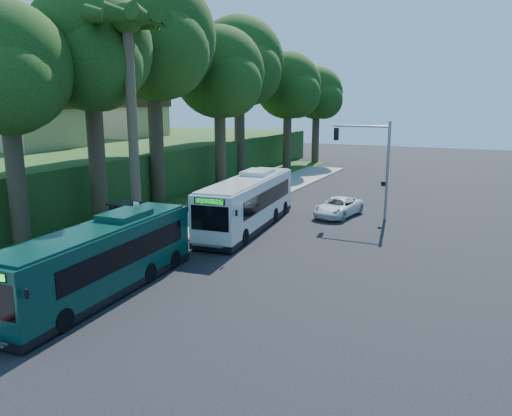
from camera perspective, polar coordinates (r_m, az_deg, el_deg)
The scene contains 19 objects.
ground at distance 29.15m, azimuth 1.39°, elevation -4.55°, with size 140.00×140.00×0.00m, color black.
sidewalk at distance 32.64m, azimuth -10.44°, elevation -2.81°, with size 4.50×70.00×0.12m, color gray.
red_curb at distance 28.23m, azimuth -11.32°, elevation -5.22°, with size 0.25×30.00×0.13m, color maroon.
grass_verge at distance 39.87m, azimuth -12.98°, elevation -0.23°, with size 8.00×70.00×0.06m, color #234719.
bus_shelter at distance 29.99m, azimuth -13.66°, elevation -0.85°, with size 3.20×1.51×2.55m.
stop_sign_pole at distance 27.17m, azimuth -13.42°, elevation -1.59°, with size 0.35×0.06×3.17m.
traffic_signal_pole at distance 36.55m, azimuth 13.29°, elevation 5.64°, with size 4.10×0.30×7.00m.
palm_tree at distance 31.15m, azimuth -14.48°, elevation 19.17°, with size 4.20×4.20×14.40m.
hillside_backdrop at distance 55.62m, azimuth -17.58°, elevation 5.50°, with size 24.00×60.00×8.80m.
tree_0 at distance 34.88m, azimuth -18.34°, elevation 16.22°, with size 8.40×8.00×15.70m.
tree_1 at distance 41.80m, azimuth -11.65°, elevation 17.92°, with size 10.50×10.00×18.26m.
tree_2 at distance 47.57m, azimuth -4.12°, elevation 14.69°, with size 8.82×8.40×15.12m.
tree_3 at distance 55.64m, azimuth -1.84°, elevation 15.90°, with size 10.08×9.60×17.28m.
tree_4 at distance 61.84m, azimuth 3.74°, elevation 13.42°, with size 8.40×8.00×14.14m.
tree_5 at distance 69.02m, azimuth 6.99°, elevation 12.60°, with size 7.35×7.00×12.86m.
tree_6 at distance 31.05m, azimuth -26.62°, elevation 13.36°, with size 7.56×7.20×13.74m.
white_bus at distance 33.29m, azimuth -0.88°, elevation 0.73°, with size 3.82×12.41×3.64m.
teal_bus at distance 23.01m, azimuth -17.16°, elevation -5.48°, with size 2.98×11.33×3.34m.
pickup at distance 37.35m, azimuth 9.38°, elevation 0.12°, with size 2.26×4.91×1.36m, color white.
Camera 1 is at (11.17, -25.57, 8.42)m, focal length 35.00 mm.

